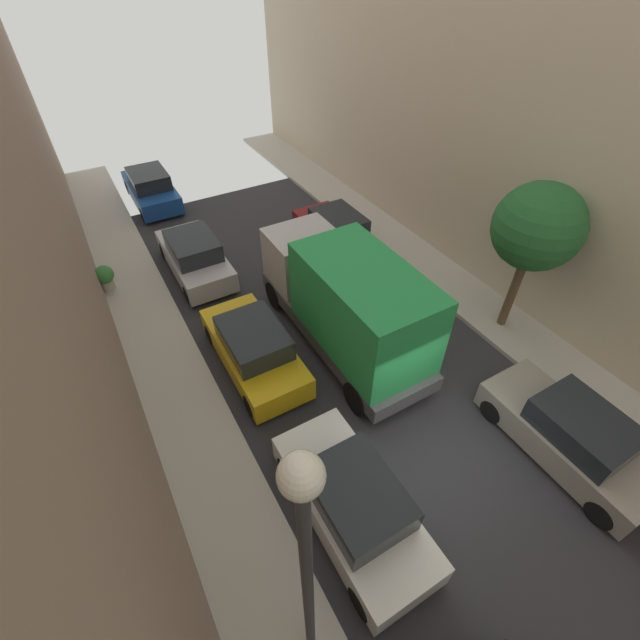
{
  "coord_description": "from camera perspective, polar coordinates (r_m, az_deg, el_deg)",
  "views": [
    {
      "loc": [
        -5.38,
        -3.51,
        9.72
      ],
      "look_at": [
        -0.33,
        5.23,
        0.5
      ],
      "focal_mm": 24.32,
      "sensor_mm": 36.0,
      "label": 1
    }
  ],
  "objects": [
    {
      "name": "sidewalk_left",
      "position": [
        10.27,
        -9.14,
        -28.78
      ],
      "size": [
        2.0,
        44.0,
        0.15
      ],
      "primitive_type": "cube",
      "color": "#B7B2A8",
      "rests_on": "ground"
    },
    {
      "name": "street_tree_1",
      "position": [
        13.37,
        26.69,
        10.81
      ],
      "size": [
        2.43,
        2.43,
        4.75
      ],
      "color": "brown",
      "rests_on": "sidewalk_right"
    },
    {
      "name": "delivery_truck",
      "position": [
        12.37,
        3.41,
        2.47
      ],
      "size": [
        2.26,
        6.6,
        3.38
      ],
      "color": "#4C4C51",
      "rests_on": "ground"
    },
    {
      "name": "parked_car_right_3",
      "position": [
        17.49,
        2.21,
        11.43
      ],
      "size": [
        1.78,
        4.2,
        1.57
      ],
      "color": "maroon",
      "rests_on": "ground"
    },
    {
      "name": "parked_car_left_4",
      "position": [
        16.71,
        -16.15,
        8.03
      ],
      "size": [
        1.78,
        4.2,
        1.57
      ],
      "color": "silver",
      "rests_on": "ground"
    },
    {
      "name": "ground",
      "position": [
        11.65,
        15.05,
        -16.51
      ],
      "size": [
        32.0,
        32.0,
        0.0
      ],
      "primitive_type": "plane",
      "color": "#2D2D33"
    },
    {
      "name": "potted_plant_3",
      "position": [
        16.91,
        -26.47,
        5.13
      ],
      "size": [
        0.65,
        0.65,
        0.92
      ],
      "color": "#B2A899",
      "rests_on": "sidewalk_left"
    },
    {
      "name": "parked_car_left_5",
      "position": [
        22.3,
        -21.35,
        15.8
      ],
      "size": [
        1.78,
        4.2,
        1.57
      ],
      "color": "#194799",
      "rests_on": "ground"
    },
    {
      "name": "parked_car_left_2",
      "position": [
        9.92,
        4.43,
        -22.89
      ],
      "size": [
        1.78,
        4.2,
        1.57
      ],
      "color": "white",
      "rests_on": "ground"
    },
    {
      "name": "sidewalk_right",
      "position": [
        14.59,
        29.88,
        -6.16
      ],
      "size": [
        2.0,
        44.0,
        0.15
      ],
      "primitive_type": "cube",
      "color": "#B7B2A8",
      "rests_on": "ground"
    },
    {
      "name": "parked_car_left_3",
      "position": [
        12.61,
        -8.68,
        -3.73
      ],
      "size": [
        1.78,
        4.2,
        1.57
      ],
      "color": "gold",
      "rests_on": "ground"
    },
    {
      "name": "parked_car_right_2",
      "position": [
        12.26,
        30.12,
        -12.96
      ],
      "size": [
        1.78,
        4.2,
        1.57
      ],
      "color": "gray",
      "rests_on": "ground"
    },
    {
      "name": "lamp_post",
      "position": [
        5.79,
        -1.83,
        -29.12
      ],
      "size": [
        0.44,
        0.44,
        6.3
      ],
      "color": "#333338",
      "rests_on": "sidewalk_left"
    }
  ]
}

